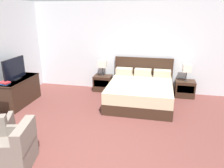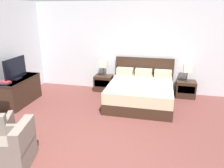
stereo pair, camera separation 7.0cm
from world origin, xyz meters
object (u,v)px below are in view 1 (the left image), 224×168
(tv, at_px, (14,69))
(table_lamp_left, at_px, (103,64))
(book_red_cover, at_px, (5,84))
(armchair_companion, at_px, (13,151))
(nightstand_right, at_px, (185,89))
(table_lamp_right, at_px, (187,68))
(bed, at_px, (140,91))
(nightstand_left, at_px, (103,83))
(dresser, at_px, (19,91))
(book_blue_cover, at_px, (5,82))

(tv, bearing_deg, table_lamp_left, 38.45)
(book_red_cover, relative_size, armchair_companion, 0.26)
(nightstand_right, xyz_separation_m, table_lamp_right, (-0.00, 0.00, 0.63))
(bed, height_order, table_lamp_left, bed)
(nightstand_left, bearing_deg, nightstand_right, 0.00)
(table_lamp_left, bearing_deg, dresser, -142.61)
(table_lamp_left, xyz_separation_m, table_lamp_right, (2.51, 0.00, 0.00))
(table_lamp_left, height_order, book_red_cover, table_lamp_left)
(dresser, xyz_separation_m, book_blue_cover, (0.00, -0.49, 0.40))
(bed, distance_m, book_red_cover, 3.50)
(armchair_companion, bearing_deg, book_blue_cover, 128.42)
(book_red_cover, distance_m, armchair_companion, 2.37)
(nightstand_right, xyz_separation_m, dresser, (-4.48, -1.51, 0.12))
(tv, bearing_deg, armchair_companion, -57.33)
(table_lamp_right, distance_m, book_blue_cover, 4.91)
(nightstand_right, xyz_separation_m, armchair_companion, (-3.04, -3.81, 0.04))
(armchair_companion, bearing_deg, nightstand_left, 82.17)
(nightstand_left, height_order, book_blue_cover, book_blue_cover)
(bed, distance_m, tv, 3.41)
(nightstand_right, height_order, armchair_companion, armchair_companion)
(table_lamp_right, bearing_deg, armchair_companion, -128.53)
(tv, bearing_deg, nightstand_left, 38.43)
(dresser, bearing_deg, tv, -87.41)
(nightstand_right, relative_size, book_blue_cover, 2.25)
(nightstand_right, relative_size, table_lamp_right, 1.11)
(armchair_companion, bearing_deg, book_red_cover, 128.41)
(nightstand_left, relative_size, tv, 0.66)
(nightstand_left, relative_size, table_lamp_right, 1.11)
(nightstand_right, height_order, dresser, dresser)
(bed, relative_size, dresser, 1.50)
(dresser, distance_m, armchair_companion, 2.73)
(book_blue_cover, bearing_deg, table_lamp_right, 24.01)
(book_blue_cover, xyz_separation_m, armchair_companion, (1.44, -1.82, -0.49))
(table_lamp_right, bearing_deg, nightstand_right, -90.00)
(table_lamp_right, height_order, book_blue_cover, table_lamp_right)
(table_lamp_left, xyz_separation_m, book_red_cover, (-1.97, -2.00, -0.14))
(tv, bearing_deg, table_lamp_right, 19.23)
(book_blue_cover, bearing_deg, bed, 21.92)
(nightstand_right, bearing_deg, armchair_companion, -128.54)
(bed, height_order, book_blue_cover, bed)
(nightstand_left, bearing_deg, book_red_cover, -134.61)
(nightstand_left, relative_size, armchair_companion, 0.68)
(nightstand_left, distance_m, nightstand_right, 2.51)
(tv, bearing_deg, dresser, 92.59)
(book_blue_cover, bearing_deg, armchair_companion, -51.58)
(nightstand_left, xyz_separation_m, nightstand_right, (2.51, 0.00, 0.00))
(tv, bearing_deg, book_blue_cover, -89.87)
(bed, bearing_deg, book_red_cover, -158.07)
(dresser, distance_m, tv, 0.63)
(book_red_cover, height_order, armchair_companion, armchair_companion)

